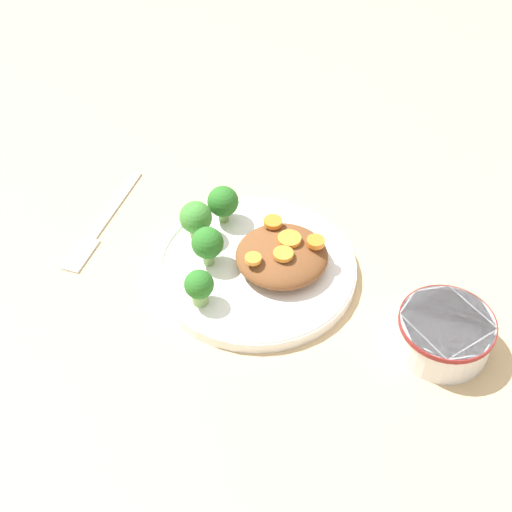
{
  "coord_description": "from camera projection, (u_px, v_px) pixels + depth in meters",
  "views": [
    {
      "loc": [
        0.11,
        0.58,
        0.64
      ],
      "look_at": [
        0.0,
        0.0,
        0.03
      ],
      "focal_mm": 50.0,
      "sensor_mm": 36.0,
      "label": 1
    }
  ],
  "objects": [
    {
      "name": "ground_plane",
      "position": [
        256.0,
        273.0,
        0.87
      ],
      "size": [
        4.0,
        4.0,
        0.0
      ],
      "primitive_type": "plane",
      "color": "tan"
    },
    {
      "name": "carrot_slice_3",
      "position": [
        273.0,
        222.0,
        0.86
      ],
      "size": [
        0.02,
        0.02,
        0.01
      ],
      "primitive_type": "cylinder",
      "color": "orange",
      "rests_on": "stew_mound"
    },
    {
      "name": "plate",
      "position": [
        256.0,
        267.0,
        0.86
      ],
      "size": [
        0.24,
        0.24,
        0.02
      ],
      "color": "white",
      "rests_on": "ground_plane"
    },
    {
      "name": "stew_mound",
      "position": [
        282.0,
        256.0,
        0.85
      ],
      "size": [
        0.11,
        0.11,
        0.03
      ],
      "primitive_type": "ellipsoid",
      "color": "brown",
      "rests_on": "plate"
    },
    {
      "name": "dip_bowl",
      "position": [
        445.0,
        332.0,
        0.77
      ],
      "size": [
        0.1,
        0.1,
        0.05
      ],
      "color": "silver",
      "rests_on": "ground_plane"
    },
    {
      "name": "broccoli_floret_2",
      "position": [
        223.0,
        202.0,
        0.89
      ],
      "size": [
        0.04,
        0.04,
        0.05
      ],
      "color": "#759E51",
      "rests_on": "plate"
    },
    {
      "name": "fork",
      "position": [
        99.0,
        228.0,
        0.92
      ],
      "size": [
        0.11,
        0.18,
        0.01
      ],
      "rotation": [
        0.0,
        0.0,
        7.34
      ],
      "color": "silver",
      "rests_on": "ground_plane"
    },
    {
      "name": "carrot_slice_2",
      "position": [
        289.0,
        237.0,
        0.84
      ],
      "size": [
        0.03,
        0.03,
        0.01
      ],
      "primitive_type": "cylinder",
      "color": "orange",
      "rests_on": "stew_mound"
    },
    {
      "name": "broccoli_floret_3",
      "position": [
        196.0,
        218.0,
        0.87
      ],
      "size": [
        0.04,
        0.04,
        0.05
      ],
      "color": "#7FA85B",
      "rests_on": "plate"
    },
    {
      "name": "carrot_slice_0",
      "position": [
        253.0,
        259.0,
        0.82
      ],
      "size": [
        0.02,
        0.02,
        0.01
      ],
      "primitive_type": "cylinder",
      "color": "orange",
      "rests_on": "stew_mound"
    },
    {
      "name": "carrot_slice_4",
      "position": [
        316.0,
        242.0,
        0.83
      ],
      "size": [
        0.02,
        0.02,
        0.01
      ],
      "primitive_type": "cylinder",
      "color": "orange",
      "rests_on": "stew_mound"
    },
    {
      "name": "broccoli_floret_0",
      "position": [
        208.0,
        244.0,
        0.84
      ],
      "size": [
        0.04,
        0.04,
        0.05
      ],
      "color": "#7FA85B",
      "rests_on": "plate"
    },
    {
      "name": "broccoli_floret_1",
      "position": [
        199.0,
        286.0,
        0.8
      ],
      "size": [
        0.03,
        0.03,
        0.05
      ],
      "color": "#7FA85B",
      "rests_on": "plate"
    },
    {
      "name": "carrot_slice_1",
      "position": [
        283.0,
        254.0,
        0.82
      ],
      "size": [
        0.02,
        0.02,
        0.01
      ],
      "primitive_type": "cylinder",
      "color": "orange",
      "rests_on": "stew_mound"
    }
  ]
}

